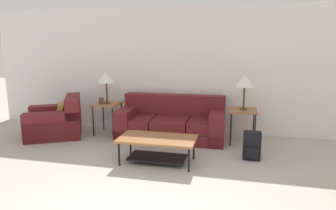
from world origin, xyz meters
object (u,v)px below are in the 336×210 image
Objects in this scene: side_table_right at (243,113)px; coffee_table at (157,144)px; couch at (172,123)px; table_lamp_right at (245,81)px; table_lamp_left at (106,78)px; side_table_left at (107,106)px; backpack at (252,146)px; armchair at (57,122)px.

coffee_table is at bearing -135.32° from side_table_right.
table_lamp_right is (1.36, -0.02, 0.87)m from couch.
table_lamp_left is 1.00× the size of table_lamp_right.
side_table_right is at bearing 0.00° from side_table_left.
coffee_table is 1.87m from side_table_right.
side_table_right is 0.99× the size of table_lamp_left.
side_table_left is 3.00m from backpack.
armchair is at bearing -159.37° from side_table_left.
coffee_table is 1.94m from side_table_left.
couch is 1.62m from table_lamp_right.
couch is 1.62m from table_lamp_left.
coffee_table is at bearing -87.80° from couch.
side_table_right is 2.79m from table_lamp_left.
couch is at bearing 0.77° from table_lamp_left.
table_lamp_left is (-2.72, -0.00, 0.59)m from side_table_right.
table_lamp_right is (0.00, -0.00, 0.59)m from side_table_right.
table_lamp_left is at bearing 163.96° from backpack.
couch is 1.72m from backpack.
couch is 4.60× the size of backpack.
couch is 3.23× the size of table_lamp_right.
couch is at bearing 92.20° from coffee_table.
table_lamp_right is 1.42× the size of backpack.
couch reaches higher than side_table_left.
table_lamp_left is (-1.41, 1.30, 0.87)m from coffee_table.
table_lamp_right is at bearing 99.65° from backpack.
table_lamp_left reaches higher than armchair.
couch is 3.26× the size of side_table_right.
table_lamp_left is (0.00, -0.00, 0.59)m from side_table_left.
table_lamp_left is at bearing 180.00° from table_lamp_right.
couch reaches higher than coffee_table.
backpack is at bearing 18.09° from coffee_table.
couch is at bearing 179.24° from table_lamp_right.
armchair is 3.04× the size of backpack.
couch is at bearing 9.29° from armchair.
armchair is (-2.32, -0.38, -0.01)m from couch.
table_lamp_right is (1.31, 1.30, 0.87)m from coffee_table.
armchair is at bearing -159.37° from table_lamp_left.
table_lamp_right reaches higher than couch.
coffee_table is 2.04m from table_lamp_right.
armchair is at bearing 158.45° from coffee_table.
side_table_right is 1.41× the size of backpack.
couch is at bearing 179.24° from side_table_right.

